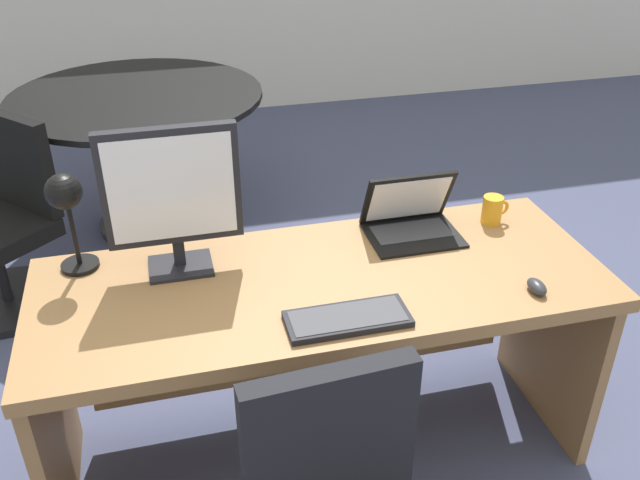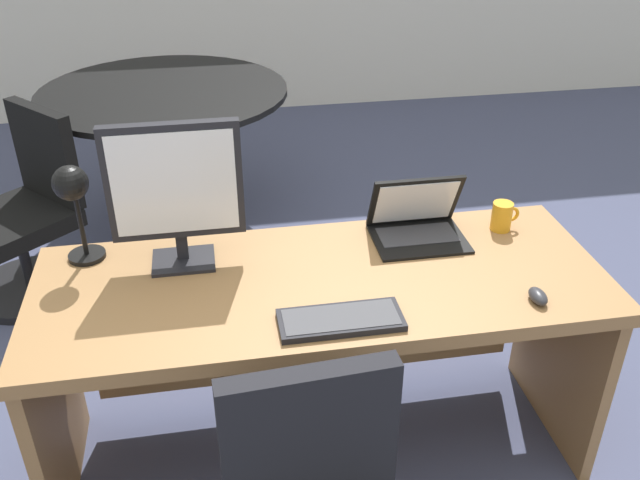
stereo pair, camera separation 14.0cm
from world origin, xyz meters
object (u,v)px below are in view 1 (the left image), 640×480
at_px(mouse, 537,287).
at_px(coffee_mug, 493,210).
at_px(laptop, 410,214).
at_px(desk_lamp, 66,204).
at_px(desk, 319,320).
at_px(keyboard, 348,319).
at_px(meeting_chair_near, 4,235).
at_px(monitor, 172,192).
at_px(meeting_table, 140,127).

bearing_deg(mouse, coffee_mug, 81.42).
xyz_separation_m(laptop, desk_lamp, (-1.11, 0.01, 0.18)).
xyz_separation_m(desk, laptop, (0.37, 0.17, 0.26)).
xyz_separation_m(laptop, keyboard, (-0.36, -0.45, -0.06)).
distance_m(keyboard, meeting_chair_near, 1.98).
bearing_deg(monitor, meeting_chair_near, 124.34).
relative_size(laptop, meeting_chair_near, 0.35).
distance_m(laptop, meeting_chair_near, 1.95).
xyz_separation_m(desk, monitor, (-0.43, 0.13, 0.47)).
xyz_separation_m(mouse, desk_lamp, (-1.35, 0.46, 0.22)).
height_order(desk, coffee_mug, coffee_mug).
distance_m(keyboard, desk_lamp, 0.91).
relative_size(monitor, keyboard, 1.34).
bearing_deg(meeting_chair_near, meeting_table, 41.84).
relative_size(desk_lamp, meeting_chair_near, 0.38).
bearing_deg(monitor, laptop, 3.33).
bearing_deg(meeting_table, laptop, -61.68).
relative_size(desk_lamp, meeting_table, 0.26).
height_order(keyboard, meeting_chair_near, meeting_chair_near).
distance_m(laptop, desk_lamp, 1.12).
bearing_deg(keyboard, laptop, 51.69).
bearing_deg(desk_lamp, coffee_mug, -1.25).
bearing_deg(desk_lamp, meeting_table, 82.71).
height_order(laptop, desk_lamp, desk_lamp).
xyz_separation_m(desk, meeting_table, (-0.53, 1.84, 0.04)).
relative_size(laptop, keyboard, 0.88).
bearing_deg(mouse, laptop, 118.38).
xyz_separation_m(keyboard, meeting_table, (-0.54, 2.11, -0.17)).
height_order(laptop, keyboard, laptop).
bearing_deg(desk_lamp, monitor, -10.99).
bearing_deg(meeting_table, desk, -73.97).
bearing_deg(meeting_table, meeting_chair_near, -138.16).
distance_m(mouse, coffee_mug, 0.44).
distance_m(keyboard, meeting_table, 2.19).
bearing_deg(meeting_table, coffee_mug, -54.38).
bearing_deg(keyboard, desk_lamp, 148.26).
xyz_separation_m(desk, mouse, (0.61, -0.27, 0.21)).
relative_size(keyboard, mouse, 4.19).
bearing_deg(mouse, monitor, 158.80).
relative_size(coffee_mug, meeting_chair_near, 0.11).
distance_m(monitor, desk_lamp, 0.32).
bearing_deg(monitor, keyboard, -42.63).
bearing_deg(coffee_mug, desk, -166.89).
bearing_deg(mouse, keyboard, -179.81).
bearing_deg(meeting_chair_near, coffee_mug, -30.24).
distance_m(monitor, meeting_table, 1.77).
xyz_separation_m(laptop, meeting_table, (-0.90, 1.66, -0.22)).
height_order(desk_lamp, meeting_chair_near, desk_lamp).
distance_m(laptop, coffee_mug, 0.31).
distance_m(desk_lamp, meeting_chair_near, 1.31).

